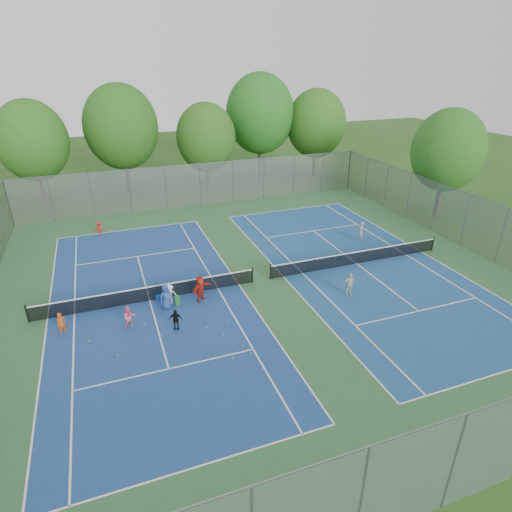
% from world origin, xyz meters
% --- Properties ---
extents(ground, '(120.00, 120.00, 0.00)m').
position_xyz_m(ground, '(0.00, 0.00, 0.00)').
color(ground, '#264C18').
rests_on(ground, ground).
extents(court_pad, '(32.00, 32.00, 0.01)m').
position_xyz_m(court_pad, '(0.00, 0.00, 0.01)').
color(court_pad, '#2C5E33').
rests_on(court_pad, ground).
extents(court_left, '(10.97, 23.77, 0.01)m').
position_xyz_m(court_left, '(-7.00, 0.00, 0.02)').
color(court_left, navy).
rests_on(court_left, court_pad).
extents(court_right, '(10.97, 23.77, 0.01)m').
position_xyz_m(court_right, '(7.00, 0.00, 0.02)').
color(court_right, navy).
rests_on(court_right, court_pad).
extents(net_left, '(12.87, 0.10, 0.91)m').
position_xyz_m(net_left, '(-7.00, 0.00, 0.46)').
color(net_left, black).
rests_on(net_left, ground).
extents(net_right, '(12.87, 0.10, 0.91)m').
position_xyz_m(net_right, '(7.00, 0.00, 0.46)').
color(net_right, black).
rests_on(net_right, ground).
extents(fence_north, '(32.00, 0.10, 4.00)m').
position_xyz_m(fence_north, '(0.00, 16.00, 2.00)').
color(fence_north, gray).
rests_on(fence_north, ground).
extents(fence_south, '(32.00, 0.10, 4.00)m').
position_xyz_m(fence_south, '(0.00, -16.00, 2.00)').
color(fence_south, gray).
rests_on(fence_south, ground).
extents(fence_east, '(0.10, 32.00, 4.00)m').
position_xyz_m(fence_east, '(16.00, 0.00, 2.00)').
color(fence_east, gray).
rests_on(fence_east, ground).
extents(tree_nw, '(6.40, 6.40, 9.58)m').
position_xyz_m(tree_nw, '(-14.00, 22.00, 5.89)').
color(tree_nw, '#443326').
rests_on(tree_nw, ground).
extents(tree_nl, '(7.20, 7.20, 10.69)m').
position_xyz_m(tree_nl, '(-6.00, 23.00, 6.54)').
color(tree_nl, '#443326').
rests_on(tree_nl, ground).
extents(tree_nc, '(6.00, 6.00, 8.85)m').
position_xyz_m(tree_nc, '(2.00, 21.00, 5.39)').
color(tree_nc, '#443326').
rests_on(tree_nc, ground).
extents(tree_nr, '(7.60, 7.60, 11.42)m').
position_xyz_m(tree_nr, '(9.00, 24.00, 7.04)').
color(tree_nr, '#443326').
rests_on(tree_nr, ground).
extents(tree_ne, '(6.60, 6.60, 9.77)m').
position_xyz_m(tree_ne, '(15.00, 22.00, 5.97)').
color(tree_ne, '#443326').
rests_on(tree_ne, ground).
extents(tree_side_e, '(6.00, 6.00, 9.20)m').
position_xyz_m(tree_side_e, '(19.00, 6.00, 5.74)').
color(tree_side_e, '#443326').
rests_on(tree_side_e, ground).
extents(ball_crate, '(0.44, 0.44, 0.29)m').
position_xyz_m(ball_crate, '(-6.48, 0.03, 0.15)').
color(ball_crate, blue).
rests_on(ball_crate, ground).
extents(ball_hopper, '(0.28, 0.28, 0.55)m').
position_xyz_m(ball_hopper, '(-5.54, -1.00, 0.27)').
color(ball_hopper, '#227E35').
rests_on(ball_hopper, ground).
extents(student_a, '(0.53, 0.45, 1.24)m').
position_xyz_m(student_a, '(-11.60, -1.78, 0.62)').
color(student_a, '#D25413').
rests_on(student_a, ground).
extents(student_b, '(0.69, 0.57, 1.29)m').
position_xyz_m(student_b, '(-8.31, -2.42, 0.64)').
color(student_b, pink).
rests_on(student_b, ground).
extents(student_c, '(0.85, 0.58, 1.22)m').
position_xyz_m(student_c, '(-5.90, -0.72, 0.61)').
color(student_c, white).
rests_on(student_c, ground).
extents(student_d, '(0.75, 0.49, 1.18)m').
position_xyz_m(student_d, '(-6.07, -3.37, 0.59)').
color(student_d, black).
rests_on(student_d, ground).
extents(student_e, '(0.82, 0.64, 1.49)m').
position_xyz_m(student_e, '(-6.18, -1.20, 0.75)').
color(student_e, '#294598').
rests_on(student_e, ground).
extents(student_f, '(1.49, 1.23, 1.60)m').
position_xyz_m(student_f, '(-4.18, -1.03, 0.80)').
color(student_f, red).
rests_on(student_f, ground).
extents(child_far_baseline, '(0.81, 0.55, 1.16)m').
position_xyz_m(child_far_baseline, '(-9.32, 11.47, 0.58)').
color(child_far_baseline, red).
rests_on(child_far_baseline, ground).
extents(instructor, '(0.68, 0.64, 1.57)m').
position_xyz_m(instructor, '(9.43, 3.38, 0.78)').
color(instructor, gray).
rests_on(instructor, ground).
extents(teen_court_b, '(0.89, 0.41, 1.48)m').
position_xyz_m(teen_court_b, '(4.22, -3.50, 0.74)').
color(teen_court_b, silver).
rests_on(teen_court_b, ground).
extents(tennis_ball_0, '(0.07, 0.07, 0.07)m').
position_xyz_m(tennis_ball_0, '(-4.03, -6.70, 0.03)').
color(tennis_ball_0, '#C2ED37').
rests_on(tennis_ball_0, ground).
extents(tennis_ball_1, '(0.07, 0.07, 0.07)m').
position_xyz_m(tennis_ball_1, '(-3.10, -6.67, 0.03)').
color(tennis_ball_1, '#ACD130').
rests_on(tennis_ball_1, ground).
extents(tennis_ball_2, '(0.07, 0.07, 0.07)m').
position_xyz_m(tennis_ball_2, '(-3.33, -3.62, 0.03)').
color(tennis_ball_2, '#AECC2F').
rests_on(tennis_ball_2, ground).
extents(tennis_ball_3, '(0.07, 0.07, 0.07)m').
position_xyz_m(tennis_ball_3, '(-3.31, -6.01, 0.03)').
color(tennis_ball_3, '#BADE33').
rests_on(tennis_ball_3, ground).
extents(tennis_ball_4, '(0.07, 0.07, 0.07)m').
position_xyz_m(tennis_ball_4, '(-9.12, -4.61, 0.03)').
color(tennis_ball_4, '#B0C42D').
rests_on(tennis_ball_4, ground).
extents(tennis_ball_5, '(0.07, 0.07, 0.07)m').
position_xyz_m(tennis_ball_5, '(-2.59, -2.66, 0.03)').
color(tennis_ball_5, '#D2DD33').
rests_on(tennis_ball_5, ground).
extents(tennis_ball_6, '(0.07, 0.07, 0.07)m').
position_xyz_m(tennis_ball_6, '(-3.96, -4.90, 0.03)').
color(tennis_ball_6, '#B0D331').
rests_on(tennis_ball_6, ground).
extents(tennis_ball_7, '(0.07, 0.07, 0.07)m').
position_xyz_m(tennis_ball_7, '(-7.61, -2.43, 0.03)').
color(tennis_ball_7, yellow).
rests_on(tennis_ball_7, ground).
extents(tennis_ball_8, '(0.07, 0.07, 0.07)m').
position_xyz_m(tennis_ball_8, '(-4.56, -3.88, 0.03)').
color(tennis_ball_8, '#BEE535').
rests_on(tennis_ball_8, ground).
extents(tennis_ball_9, '(0.07, 0.07, 0.07)m').
position_xyz_m(tennis_ball_9, '(-10.37, -2.96, 0.03)').
color(tennis_ball_9, '#D5F438').
rests_on(tennis_ball_9, ground).
extents(tennis_ball_10, '(0.07, 0.07, 0.07)m').
position_xyz_m(tennis_ball_10, '(-3.95, -1.28, 0.03)').
color(tennis_ball_10, '#D1E134').
rests_on(tennis_ball_10, ground).
extents(tennis_ball_11, '(0.07, 0.07, 0.07)m').
position_xyz_m(tennis_ball_11, '(-11.08, -4.31, 0.03)').
color(tennis_ball_11, '#C2E435').
rests_on(tennis_ball_11, ground).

